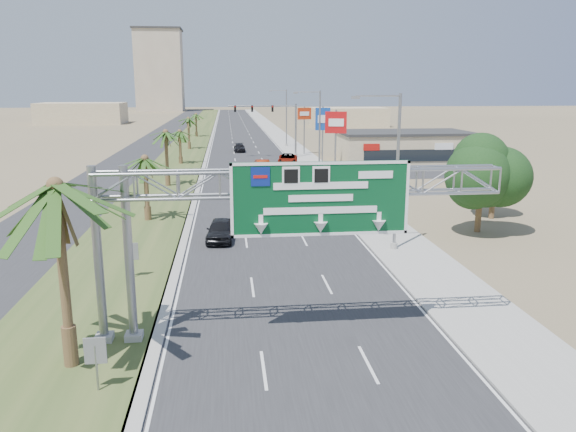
{
  "coord_description": "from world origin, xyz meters",
  "views": [
    {
      "loc": [
        -3.18,
        -12.17,
        10.34
      ],
      "look_at": [
        -0.27,
        14.42,
        4.2
      ],
      "focal_mm": 35.0,
      "sensor_mm": 36.0,
      "label": 1
    }
  ],
  "objects_px": {
    "car_left_lane": "(220,230)",
    "pole_sign_red_far": "(304,117)",
    "car_far": "(239,148)",
    "signal_mast": "(282,125)",
    "sign_gantry": "(281,196)",
    "palm_near": "(55,187)",
    "car_mid_lane": "(263,166)",
    "pole_sign_blue": "(323,121)",
    "pole_sign_red_near": "(336,126)",
    "car_right_lane": "(288,160)",
    "store_building": "(403,147)"
  },
  "relations": [
    {
      "from": "sign_gantry",
      "to": "car_far",
      "type": "bearing_deg",
      "value": 90.01
    },
    {
      "from": "sign_gantry",
      "to": "car_left_lane",
      "type": "height_order",
      "value": "sign_gantry"
    },
    {
      "from": "store_building",
      "to": "pole_sign_red_near",
      "type": "height_order",
      "value": "pole_sign_red_near"
    },
    {
      "from": "store_building",
      "to": "car_far",
      "type": "distance_m",
      "value": 27.28
    },
    {
      "from": "store_building",
      "to": "car_left_lane",
      "type": "relative_size",
      "value": 4.12
    },
    {
      "from": "signal_mast",
      "to": "pole_sign_red_near",
      "type": "xyz_separation_m",
      "value": [
        3.83,
        -21.92,
        1.3
      ]
    },
    {
      "from": "pole_sign_red_near",
      "to": "pole_sign_blue",
      "type": "distance_m",
      "value": 13.45
    },
    {
      "from": "sign_gantry",
      "to": "signal_mast",
      "type": "xyz_separation_m",
      "value": [
        6.23,
        62.05,
        -1.21
      ]
    },
    {
      "from": "car_left_lane",
      "to": "pole_sign_red_far",
      "type": "height_order",
      "value": "pole_sign_red_far"
    },
    {
      "from": "sign_gantry",
      "to": "palm_near",
      "type": "xyz_separation_m",
      "value": [
        -8.14,
        -1.93,
        0.87
      ]
    },
    {
      "from": "signal_mast",
      "to": "sign_gantry",
      "type": "bearing_deg",
      "value": -95.74
    },
    {
      "from": "sign_gantry",
      "to": "store_building",
      "type": "relative_size",
      "value": 0.93
    },
    {
      "from": "palm_near",
      "to": "store_building",
      "type": "xyz_separation_m",
      "value": [
        31.2,
        58.0,
        -4.93
      ]
    },
    {
      "from": "car_left_lane",
      "to": "car_far",
      "type": "distance_m",
      "value": 54.97
    },
    {
      "from": "palm_near",
      "to": "pole_sign_red_far",
      "type": "height_order",
      "value": "palm_near"
    },
    {
      "from": "store_building",
      "to": "car_right_lane",
      "type": "relative_size",
      "value": 3.28
    },
    {
      "from": "sign_gantry",
      "to": "pole_sign_red_near",
      "type": "height_order",
      "value": "pole_sign_red_near"
    },
    {
      "from": "pole_sign_red_near",
      "to": "car_right_lane",
      "type": "bearing_deg",
      "value": 106.17
    },
    {
      "from": "pole_sign_blue",
      "to": "palm_near",
      "type": "bearing_deg",
      "value": -108.93
    },
    {
      "from": "palm_near",
      "to": "store_building",
      "type": "height_order",
      "value": "palm_near"
    },
    {
      "from": "palm_near",
      "to": "car_right_lane",
      "type": "bearing_deg",
      "value": 75.6
    },
    {
      "from": "car_far",
      "to": "car_left_lane",
      "type": "bearing_deg",
      "value": -92.61
    },
    {
      "from": "sign_gantry",
      "to": "pole_sign_red_far",
      "type": "bearing_deg",
      "value": 81.3
    },
    {
      "from": "palm_near",
      "to": "pole_sign_red_far",
      "type": "bearing_deg",
      "value": 74.95
    },
    {
      "from": "car_left_lane",
      "to": "car_far",
      "type": "height_order",
      "value": "car_left_lane"
    },
    {
      "from": "sign_gantry",
      "to": "car_far",
      "type": "xyz_separation_m",
      "value": [
        -0.02,
        70.55,
        -5.41
      ]
    },
    {
      "from": "car_far",
      "to": "pole_sign_red_far",
      "type": "bearing_deg",
      "value": -25.12
    },
    {
      "from": "car_mid_lane",
      "to": "car_far",
      "type": "xyz_separation_m",
      "value": [
        -2.35,
        23.01,
        -0.11
      ]
    },
    {
      "from": "signal_mast",
      "to": "car_left_lane",
      "type": "relative_size",
      "value": 2.35
    },
    {
      "from": "car_left_lane",
      "to": "sign_gantry",
      "type": "bearing_deg",
      "value": -75.31
    },
    {
      "from": "signal_mast",
      "to": "pole_sign_red_near",
      "type": "relative_size",
      "value": 1.29
    },
    {
      "from": "car_far",
      "to": "car_right_lane",
      "type": "bearing_deg",
      "value": -69.81
    },
    {
      "from": "store_building",
      "to": "pole_sign_red_far",
      "type": "height_order",
      "value": "pole_sign_red_far"
    },
    {
      "from": "signal_mast",
      "to": "car_far",
      "type": "distance_m",
      "value": 11.36
    },
    {
      "from": "pole_sign_red_far",
      "to": "store_building",
      "type": "bearing_deg",
      "value": -36.76
    },
    {
      "from": "sign_gantry",
      "to": "car_far",
      "type": "distance_m",
      "value": 70.75
    },
    {
      "from": "signal_mast",
      "to": "store_building",
      "type": "xyz_separation_m",
      "value": [
        16.83,
        -5.97,
        -2.85
      ]
    },
    {
      "from": "palm_near",
      "to": "car_far",
      "type": "height_order",
      "value": "palm_near"
    },
    {
      "from": "signal_mast",
      "to": "pole_sign_red_near",
      "type": "distance_m",
      "value": 22.29
    },
    {
      "from": "palm_near",
      "to": "pole_sign_red_near",
      "type": "relative_size",
      "value": 1.05
    },
    {
      "from": "pole_sign_red_near",
      "to": "palm_near",
      "type": "bearing_deg",
      "value": -113.4
    },
    {
      "from": "signal_mast",
      "to": "pole_sign_red_far",
      "type": "distance_m",
      "value": 5.44
    },
    {
      "from": "pole_sign_blue",
      "to": "car_right_lane",
      "type": "bearing_deg",
      "value": 178.65
    },
    {
      "from": "car_far",
      "to": "signal_mast",
      "type": "bearing_deg",
      "value": -53.49
    },
    {
      "from": "car_left_lane",
      "to": "pole_sign_red_far",
      "type": "bearing_deg",
      "value": 80.7
    },
    {
      "from": "palm_near",
      "to": "signal_mast",
      "type": "relative_size",
      "value": 0.81
    },
    {
      "from": "sign_gantry",
      "to": "pole_sign_red_far",
      "type": "xyz_separation_m",
      "value": [
        10.06,
        65.78,
        -0.2
      ]
    },
    {
      "from": "sign_gantry",
      "to": "car_left_lane",
      "type": "xyz_separation_m",
      "value": [
        -2.68,
        15.64,
        -5.31
      ]
    },
    {
      "from": "car_far",
      "to": "pole_sign_blue",
      "type": "height_order",
      "value": "pole_sign_blue"
    },
    {
      "from": "car_right_lane",
      "to": "store_building",
      "type": "bearing_deg",
      "value": 16.12
    }
  ]
}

